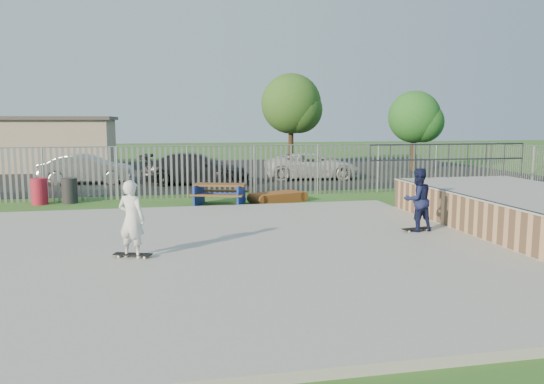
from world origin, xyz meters
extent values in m
plane|color=#316021|center=(0.00, 0.00, 0.00)|extent=(120.00, 120.00, 0.00)
cube|color=#9E9E99|center=(0.00, 0.00, 0.07)|extent=(15.00, 12.00, 0.15)
cube|color=#A57C5C|center=(9.50, 1.00, 0.53)|extent=(4.00, 7.00, 1.05)
cube|color=#9E9E99|center=(9.50, 1.00, 1.07)|extent=(4.05, 7.05, 0.04)
cylinder|color=#383A3F|center=(7.52, 1.00, 1.08)|extent=(0.06, 7.00, 0.06)
cube|color=brown|center=(2.01, 6.88, 0.74)|extent=(1.94, 1.25, 0.06)
cube|color=brown|center=(1.82, 6.31, 0.44)|extent=(1.81, 0.85, 0.05)
cube|color=brown|center=(2.20, 7.45, 0.44)|extent=(1.81, 0.85, 0.05)
cube|color=navy|center=(2.01, 6.88, 0.37)|extent=(1.98, 1.85, 0.75)
cube|color=brown|center=(4.17, 7.23, 0.18)|extent=(1.96, 1.46, 0.35)
cylinder|color=#A5192F|center=(-4.25, 8.43, 0.47)|extent=(0.56, 0.56, 0.94)
cylinder|color=#242426|center=(-3.25, 8.51, 0.45)|extent=(0.54, 0.54, 0.91)
cube|color=black|center=(0.00, 19.00, 0.01)|extent=(40.00, 18.00, 0.02)
imported|color=#A3A2A7|center=(-3.40, 14.43, 0.71)|extent=(4.25, 1.71, 1.37)
imported|color=black|center=(1.58, 13.14, 0.74)|extent=(5.25, 2.95, 1.44)
imported|color=silver|center=(7.47, 14.27, 0.69)|extent=(4.98, 2.60, 1.34)
cube|color=#B7A78D|center=(-8.00, 23.00, 1.50)|extent=(10.00, 6.00, 3.00)
cube|color=#4C4742|center=(-8.00, 23.00, 3.10)|extent=(10.40, 6.40, 0.20)
cylinder|color=#392716|center=(8.32, 22.24, 1.73)|extent=(0.33, 0.33, 3.46)
sphere|color=#2D541C|center=(8.32, 22.24, 4.04)|extent=(3.88, 3.88, 3.88)
cylinder|color=#3E2C19|center=(14.63, 17.55, 1.36)|extent=(0.33, 0.33, 2.72)
sphere|color=#225A1F|center=(14.63, 17.55, 3.17)|extent=(3.04, 3.04, 3.04)
cube|color=black|center=(6.41, 0.82, 0.21)|extent=(0.82, 0.33, 0.02)
cube|color=black|center=(-0.59, -0.43, 0.21)|extent=(0.82, 0.46, 0.02)
imported|color=#13193D|center=(6.41, 0.82, 0.96)|extent=(0.88, 0.74, 1.61)
imported|color=white|center=(-0.59, -0.43, 0.96)|extent=(0.70, 0.63, 1.61)
camera|label=1|loc=(0.07, -11.48, 2.96)|focal=35.00mm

